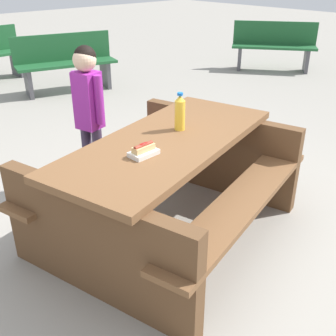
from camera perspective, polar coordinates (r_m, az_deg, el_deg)
ground_plane at (r=3.15m, az=-0.00°, el=-8.56°), size 30.00×30.00×0.00m
picnic_table at (r=2.92m, az=-0.00°, el=-1.41°), size 2.09×1.80×0.75m
soda_bottle at (r=2.90m, az=1.66°, el=7.67°), size 0.07×0.07×0.27m
hotdog_tray at (r=2.53m, az=-3.41°, el=2.40°), size 0.18×0.12×0.08m
child_in_coat at (r=3.49m, az=-10.99°, el=9.11°), size 0.22×0.30×1.24m
park_bench_near at (r=6.67m, az=-14.02°, el=14.10°), size 1.55×0.79×0.85m
park_bench_mid at (r=8.10m, az=14.46°, el=16.18°), size 1.21×1.45×0.85m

